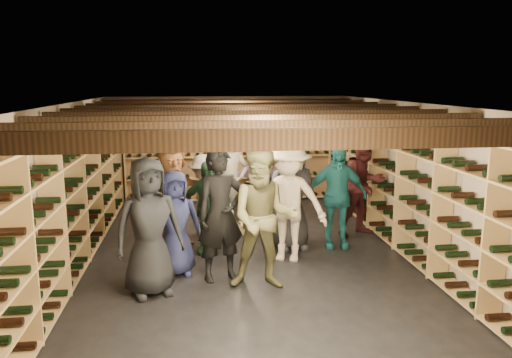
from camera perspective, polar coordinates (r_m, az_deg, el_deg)
The scene contains 23 objects.
ground at distance 8.06m, azimuth -1.03°, elevation -8.73°, with size 8.00×8.00×0.00m, color black.
walls at distance 7.74m, azimuth -1.06°, elevation -0.33°, with size 5.52×8.02×2.40m.
ceiling at distance 7.59m, azimuth -1.09°, elevation 8.58°, with size 5.50×8.00×0.01m, color beige.
ceiling_joists at distance 7.60m, azimuth -1.09°, elevation 7.53°, with size 5.40×7.12×0.18m.
wine_rack_left at distance 7.92m, azimuth -19.88°, elevation -1.65°, with size 0.32×7.50×2.15m.
wine_rack_right at distance 8.42m, azimuth 16.61°, elevation -0.73°, with size 0.32×7.50×2.15m.
wine_rack_back at distance 11.52m, azimuth -3.07°, elevation 2.79°, with size 4.70×0.30×2.15m.
crate_stack_left at distance 9.17m, azimuth -4.61°, elevation -4.08°, with size 0.56×0.43×0.68m.
crate_stack_right at distance 9.22m, azimuth -3.62°, elevation -5.07°, with size 0.57×0.45×0.34m.
crate_loose at distance 9.26m, azimuth -2.05°, elevation -5.53°, with size 0.50×0.33×0.17m, color tan.
person_0 at distance 6.54m, azimuth -12.14°, elevation -5.39°, with size 0.88×0.57×1.81m, color black.
person_1 at distance 6.88m, azimuth -4.06°, elevation -4.13°, with size 0.68×0.44×1.86m, color black.
person_2 at distance 6.60m, azimuth 0.92°, elevation -4.57°, with size 0.92×0.72×1.90m, color brown.
person_3 at distance 7.64m, azimuth 3.70°, elevation -2.56°, with size 1.20×0.69×1.86m, color beige.
person_4 at distance 8.36m, azimuth 9.16°, elevation -1.91°, with size 1.02×0.43×1.74m, color #1F6F73.
person_5 at distance 8.45m, azimuth -9.50°, elevation -1.90°, with size 1.59×0.51×1.71m, color brown.
person_6 at distance 7.17m, azimuth -9.23°, elevation -5.03°, with size 0.74×0.48×1.52m, color #1E234C.
person_7 at distance 8.83m, azimuth -2.90°, elevation -0.65°, with size 0.68×0.45×1.87m, color gray.
person_8 at distance 9.06m, azimuth 12.22°, elevation -0.61°, with size 0.91×0.71×1.87m, color #4A1C1D.
person_9 at distance 8.56m, azimuth -5.84°, elevation -2.26°, with size 0.99×0.57×1.53m, color #9F9B91.
person_10 at distance 8.01m, azimuth -5.59°, elevation -3.25°, with size 0.88×0.37×1.51m, color #255032.
person_11 at distance 9.11m, azimuth 0.37°, elevation -0.73°, with size 1.61×0.51×1.73m, color slate.
person_12 at distance 8.17m, azimuth 4.04°, elevation -1.68°, with size 0.91×0.59×1.86m, color #2C2D31.
Camera 1 is at (-0.80, -7.54, 2.73)m, focal length 35.00 mm.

